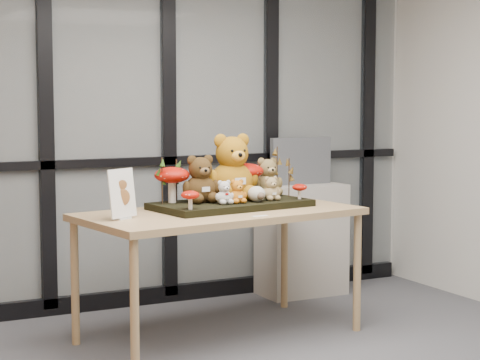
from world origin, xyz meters
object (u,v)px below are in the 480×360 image
bear_brown_medium (200,176)px  mushroom_back_left (172,183)px  plush_cream_hedgehog (257,193)px  bear_tan_back (267,175)px  bear_white_bow (224,191)px  bear_pooh_yellow (232,163)px  display_table (220,221)px  sign_holder (122,196)px  mushroom_back_right (247,179)px  diorama_tray (231,205)px  monitor (301,161)px  bear_beige_small (271,187)px  cabinet (302,239)px  mushroom_front_left (190,199)px  bear_small_yellow (237,190)px  mushroom_front_right (300,191)px

bear_brown_medium → mushroom_back_left: 0.18m
bear_brown_medium → plush_cream_hedgehog: bear_brown_medium is taller
mushroom_back_left → bear_tan_back: bearing=6.3°
bear_white_bow → plush_cream_hedgehog: size_ratio=1.48×
bear_pooh_yellow → display_table: bearing=-142.2°
mushroom_back_left → sign_holder: size_ratio=0.85×
bear_white_bow → mushroom_back_right: 0.38m
diorama_tray → mushroom_back_left: bearing=155.5°
mushroom_back_left → bear_pooh_yellow: bearing=-1.7°
plush_cream_hedgehog → sign_holder: sign_holder is taller
diorama_tray → monitor: 1.22m
plush_cream_hedgehog → mushroom_back_left: mushroom_back_left is taller
sign_holder → mushroom_back_right: bearing=-10.8°
bear_beige_small → cabinet: size_ratio=0.20×
diorama_tray → plush_cream_hedgehog: (0.13, -0.11, 0.08)m
display_table → mushroom_front_left: mushroom_front_left is taller
plush_cream_hedgehog → sign_holder: bearing=175.0°
display_table → diorama_tray: bearing=26.6°
bear_small_yellow → bear_beige_small: (0.26, 0.03, 0.00)m
display_table → diorama_tray: size_ratio=1.85×
bear_white_bow → mushroom_front_right: (0.55, 0.01, -0.03)m
bear_beige_small → monitor: (0.70, 0.81, 0.09)m
bear_beige_small → cabinet: bear_beige_small is taller
bear_pooh_yellow → mushroom_back_right: size_ratio=1.88×
plush_cream_hedgehog → mushroom_front_left: (-0.52, -0.14, 0.01)m
bear_brown_medium → mushroom_back_right: bear_brown_medium is taller
mushroom_back_left → monitor: monitor is taller
monitor → bear_beige_small: bearing=-131.0°
diorama_tray → bear_brown_medium: size_ratio=3.01×
display_table → mushroom_back_right: mushroom_back_right is taller
bear_brown_medium → plush_cream_hedgehog: 0.37m
plush_cream_hedgehog → cabinet: 1.27m
mushroom_front_left → mushroom_front_right: (0.84, 0.14, -0.01)m
bear_brown_medium → bear_beige_small: size_ratio=1.93×
display_table → mushroom_front_left: 0.36m
bear_tan_back → mushroom_front_right: 0.31m
mushroom_back_right → mushroom_back_left: bearing=-176.3°
diorama_tray → bear_tan_back: bearing=18.4°
bear_small_yellow → mushroom_back_right: size_ratio=0.66×
mushroom_front_right → mushroom_back_left: bearing=166.0°
diorama_tray → cabinet: 1.26m
display_table → cabinet: size_ratio=2.17×
mushroom_front_left → sign_holder: bearing=168.4°
plush_cream_hedgehog → monitor: monitor is taller
bear_small_yellow → bear_beige_small: size_ratio=0.97×
diorama_tray → bear_tan_back: bear_tan_back is taller
mushroom_back_right → mushroom_front_right: bearing=-41.8°
bear_pooh_yellow → bear_small_yellow: size_ratio=2.84×
bear_tan_back → mushroom_front_left: 0.87m
mushroom_front_right → cabinet: size_ratio=0.13×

